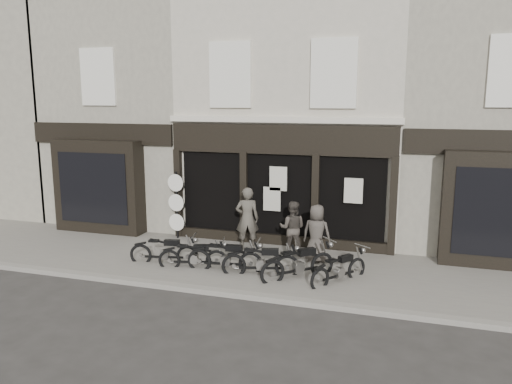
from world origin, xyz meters
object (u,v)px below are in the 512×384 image
(motorcycle_4, at_px, (299,266))
(man_centre, at_px, (292,228))
(motorcycle_2, at_px, (226,260))
(motorcycle_1, at_px, (194,258))
(man_right, at_px, (317,233))
(motorcycle_5, at_px, (339,272))
(motorcycle_0, at_px, (165,253))
(man_left, at_px, (247,219))
(motorcycle_3, at_px, (262,264))
(advert_sign_post, at_px, (177,208))

(motorcycle_4, height_order, man_centre, man_centre)
(motorcycle_2, bearing_deg, motorcycle_1, 175.70)
(man_right, bearing_deg, motorcycle_5, 128.40)
(motorcycle_2, bearing_deg, motorcycle_0, 170.23)
(man_left, distance_m, man_right, 2.30)
(motorcycle_1, relative_size, man_right, 1.13)
(man_right, bearing_deg, motorcycle_0, 24.17)
(motorcycle_4, distance_m, man_left, 2.86)
(motorcycle_3, distance_m, motorcycle_4, 0.99)
(motorcycle_0, distance_m, motorcycle_4, 3.87)
(motorcycle_0, xyz_separation_m, man_centre, (3.27, 1.76, 0.55))
(motorcycle_1, height_order, man_right, man_right)
(man_centre, bearing_deg, motorcycle_3, 74.13)
(motorcycle_0, distance_m, man_left, 2.71)
(motorcycle_1, height_order, motorcycle_5, same)
(motorcycle_3, relative_size, man_right, 1.23)
(motorcycle_3, height_order, advert_sign_post, advert_sign_post)
(motorcycle_0, xyz_separation_m, motorcycle_4, (3.87, -0.05, 0.04))
(man_centre, bearing_deg, motorcycle_5, 128.79)
(motorcycle_0, xyz_separation_m, motorcycle_5, (4.92, -0.02, -0.01))
(motorcycle_4, bearing_deg, man_left, 93.85)
(motorcycle_5, height_order, man_centre, man_centre)
(motorcycle_3, height_order, motorcycle_5, motorcycle_3)
(motorcycle_4, height_order, man_left, man_left)
(motorcycle_1, xyz_separation_m, motorcycle_5, (3.97, 0.11, -0.00))
(motorcycle_1, relative_size, motorcycle_2, 0.90)
(motorcycle_0, bearing_deg, motorcycle_3, -13.63)
(motorcycle_5, bearing_deg, motorcycle_0, 126.22)
(motorcycle_4, xyz_separation_m, man_left, (-2.03, 1.90, 0.68))
(motorcycle_1, relative_size, advert_sign_post, 0.80)
(motorcycle_2, bearing_deg, advert_sign_post, 129.79)
(man_left, height_order, man_centre, man_left)
(motorcycle_4, distance_m, motorcycle_5, 1.05)
(motorcycle_5, relative_size, man_right, 1.00)
(motorcycle_2, height_order, motorcycle_3, motorcycle_2)
(motorcycle_0, bearing_deg, man_right, 6.50)
(man_centre, xyz_separation_m, man_right, (0.80, -0.43, 0.02))
(motorcycle_0, height_order, man_right, man_right)
(advert_sign_post, bearing_deg, man_left, -6.84)
(motorcycle_4, relative_size, man_left, 0.90)
(man_right, bearing_deg, man_left, -7.26)
(motorcycle_3, relative_size, advert_sign_post, 0.87)
(motorcycle_0, bearing_deg, man_centre, 16.69)
(man_left, relative_size, man_right, 1.17)
(motorcycle_5, xyz_separation_m, man_right, (-0.85, 1.34, 0.58))
(motorcycle_3, relative_size, motorcycle_5, 1.23)
(man_centre, xyz_separation_m, advert_sign_post, (-4.05, 0.62, 0.21))
(motorcycle_5, bearing_deg, motorcycle_3, 128.93)
(motorcycle_2, distance_m, man_centre, 2.37)
(man_right, bearing_deg, motorcycle_2, 38.62)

